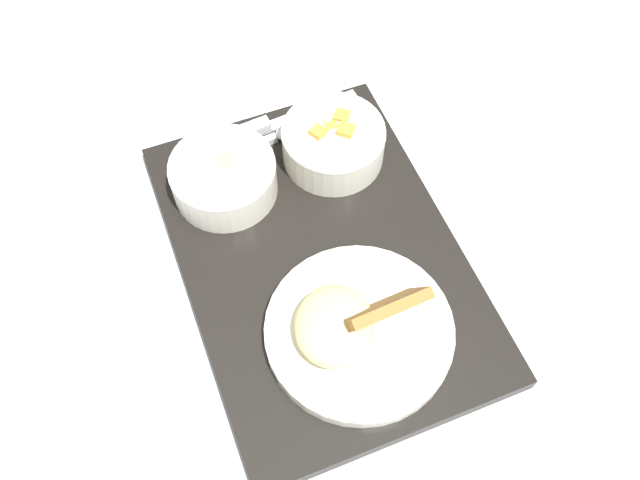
% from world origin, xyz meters
% --- Properties ---
extents(ground_plane, '(4.00, 4.00, 0.00)m').
position_xyz_m(ground_plane, '(0.00, 0.00, 0.00)').
color(ground_plane, silver).
extents(serving_tray, '(0.43, 0.30, 0.02)m').
position_xyz_m(serving_tray, '(0.00, 0.00, 0.01)').
color(serving_tray, black).
rests_on(serving_tray, ground_plane).
extents(bowl_salad, '(0.12, 0.12, 0.05)m').
position_xyz_m(bowl_salad, '(-0.12, 0.07, 0.05)').
color(bowl_salad, silver).
rests_on(bowl_salad, serving_tray).
extents(bowl_soup, '(0.12, 0.12, 0.05)m').
position_xyz_m(bowl_soup, '(-0.12, -0.07, 0.05)').
color(bowl_soup, silver).
rests_on(bowl_soup, serving_tray).
extents(plate_main, '(0.19, 0.19, 0.08)m').
position_xyz_m(plate_main, '(0.10, -0.01, 0.04)').
color(plate_main, silver).
rests_on(plate_main, serving_tray).
extents(knife, '(0.03, 0.18, 0.02)m').
position_xyz_m(knife, '(-0.19, 0.00, 0.03)').
color(knife, silver).
rests_on(knife, serving_tray).
extents(spoon, '(0.03, 0.17, 0.01)m').
position_xyz_m(spoon, '(-0.17, 0.01, 0.03)').
color(spoon, silver).
rests_on(spoon, serving_tray).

